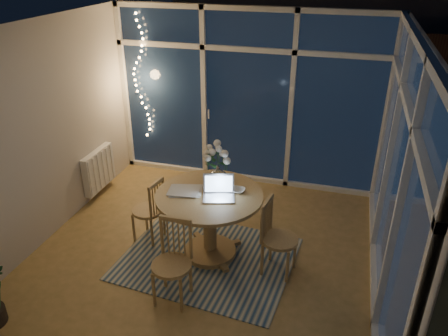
% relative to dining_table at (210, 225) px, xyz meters
% --- Properties ---
extents(floor, '(4.00, 4.00, 0.00)m').
position_rel_dining_table_xyz_m(floor, '(-0.06, 0.03, -0.41)').
color(floor, olive).
rests_on(floor, ground).
extents(ceiling, '(4.00, 4.00, 0.00)m').
position_rel_dining_table_xyz_m(ceiling, '(-0.06, 0.03, 2.19)').
color(ceiling, silver).
rests_on(ceiling, wall_back).
extents(wall_back, '(4.00, 0.04, 2.60)m').
position_rel_dining_table_xyz_m(wall_back, '(-0.06, 2.03, 0.89)').
color(wall_back, beige).
rests_on(wall_back, floor).
extents(wall_front, '(4.00, 0.04, 2.60)m').
position_rel_dining_table_xyz_m(wall_front, '(-0.06, -1.97, 0.89)').
color(wall_front, beige).
rests_on(wall_front, floor).
extents(wall_left, '(0.04, 4.00, 2.60)m').
position_rel_dining_table_xyz_m(wall_left, '(-2.06, 0.03, 0.89)').
color(wall_left, beige).
rests_on(wall_left, floor).
extents(wall_right, '(0.04, 4.00, 2.60)m').
position_rel_dining_table_xyz_m(wall_right, '(1.94, 0.03, 0.89)').
color(wall_right, beige).
rests_on(wall_right, floor).
extents(window_wall_back, '(4.00, 0.10, 2.60)m').
position_rel_dining_table_xyz_m(window_wall_back, '(-0.06, 1.99, 0.89)').
color(window_wall_back, white).
rests_on(window_wall_back, floor).
extents(window_wall_right, '(0.10, 4.00, 2.60)m').
position_rel_dining_table_xyz_m(window_wall_right, '(1.90, 0.03, 0.89)').
color(window_wall_right, white).
rests_on(window_wall_right, floor).
extents(radiator, '(0.10, 0.70, 0.58)m').
position_rel_dining_table_xyz_m(radiator, '(-2.00, 0.93, -0.01)').
color(radiator, white).
rests_on(radiator, wall_left).
extents(fairy_lights, '(0.24, 0.10, 1.85)m').
position_rel_dining_table_xyz_m(fairy_lights, '(-1.71, 1.91, 1.11)').
color(fairy_lights, '#ECA95E').
rests_on(fairy_lights, window_wall_back).
extents(garden_patio, '(12.00, 6.00, 0.10)m').
position_rel_dining_table_xyz_m(garden_patio, '(0.44, 5.03, -0.47)').
color(garden_patio, black).
rests_on(garden_patio, ground).
extents(garden_fence, '(11.00, 0.08, 1.80)m').
position_rel_dining_table_xyz_m(garden_fence, '(-0.06, 5.53, 0.49)').
color(garden_fence, '#341A13').
rests_on(garden_fence, ground).
extents(garden_shrubs, '(0.90, 0.90, 0.90)m').
position_rel_dining_table_xyz_m(garden_shrubs, '(-0.86, 3.43, 0.04)').
color(garden_shrubs, black).
rests_on(garden_shrubs, ground).
extents(rug, '(2.06, 1.70, 0.01)m').
position_rel_dining_table_xyz_m(rug, '(-0.00, -0.10, -0.41)').
color(rug, beige).
rests_on(rug, floor).
extents(dining_table, '(1.31, 1.31, 0.83)m').
position_rel_dining_table_xyz_m(dining_table, '(0.00, 0.00, 0.00)').
color(dining_table, '#997245').
rests_on(dining_table, floor).
extents(chair_left, '(0.46, 0.46, 0.86)m').
position_rel_dining_table_xyz_m(chair_left, '(-0.83, 0.09, 0.02)').
color(chair_left, '#997245').
rests_on(chair_left, floor).
extents(chair_right, '(0.48, 0.48, 0.91)m').
position_rel_dining_table_xyz_m(chair_right, '(0.83, -0.08, 0.04)').
color(chair_right, '#997245').
rests_on(chair_right, floor).
extents(chair_front, '(0.44, 0.44, 0.92)m').
position_rel_dining_table_xyz_m(chair_front, '(-0.13, -0.83, 0.05)').
color(chair_front, '#997245').
rests_on(chair_front, floor).
extents(laptop, '(0.41, 0.38, 0.25)m').
position_rel_dining_table_xyz_m(laptop, '(0.13, -0.06, 0.54)').
color(laptop, silver).
rests_on(laptop, dining_table).
extents(flower_vase, '(0.22, 0.22, 0.21)m').
position_rel_dining_table_xyz_m(flower_vase, '(0.01, 0.32, 0.52)').
color(flower_vase, silver).
rests_on(flower_vase, dining_table).
extents(bowl, '(0.16, 0.16, 0.04)m').
position_rel_dining_table_xyz_m(bowl, '(0.29, 0.14, 0.43)').
color(bowl, white).
rests_on(bowl, dining_table).
extents(newspapers, '(0.41, 0.36, 0.02)m').
position_rel_dining_table_xyz_m(newspapers, '(-0.26, 0.00, 0.42)').
color(newspapers, silver).
rests_on(newspapers, dining_table).
extents(phone, '(0.12, 0.10, 0.01)m').
position_rel_dining_table_xyz_m(phone, '(0.06, -0.03, 0.42)').
color(phone, black).
rests_on(phone, dining_table).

